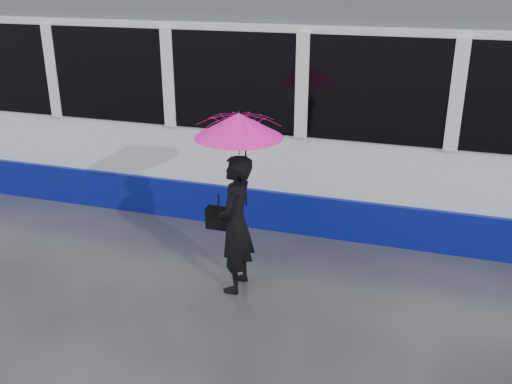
% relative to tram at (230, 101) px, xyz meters
% --- Properties ---
extents(ground, '(90.00, 90.00, 0.00)m').
position_rel_tram_xyz_m(ground, '(-0.13, -2.50, -1.64)').
color(ground, '#27272C').
rests_on(ground, ground).
extents(rails, '(34.00, 1.51, 0.02)m').
position_rel_tram_xyz_m(rails, '(-0.13, -0.00, -1.63)').
color(rails, '#3F3D38').
rests_on(rails, ground).
extents(tram, '(26.00, 2.56, 3.35)m').
position_rel_tram_xyz_m(tram, '(0.00, 0.00, 0.00)').
color(tram, white).
rests_on(tram, ground).
extents(woman, '(0.43, 0.64, 1.72)m').
position_rel_tram_xyz_m(woman, '(1.15, -2.97, -0.78)').
color(woman, black).
rests_on(woman, ground).
extents(umbrella, '(1.03, 1.03, 1.16)m').
position_rel_tram_xyz_m(umbrella, '(1.20, -2.97, 0.24)').
color(umbrella, '#DA1244').
rests_on(umbrella, ground).
extents(handbag, '(0.31, 0.14, 0.45)m').
position_rel_tram_xyz_m(handbag, '(0.93, -2.95, -0.74)').
color(handbag, black).
rests_on(handbag, ground).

